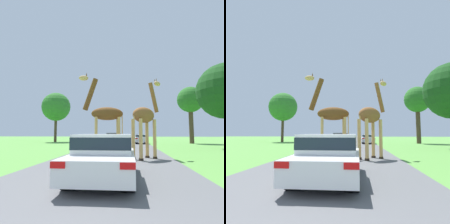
{
  "view_description": "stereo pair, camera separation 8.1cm",
  "coord_description": "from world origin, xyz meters",
  "views": [
    {
      "loc": [
        0.97,
        -0.71,
        1.48
      ],
      "look_at": [
        -0.1,
        10.93,
        2.71
      ],
      "focal_mm": 32.0,
      "sensor_mm": 36.0,
      "label": 1
    },
    {
      "loc": [
        1.05,
        -0.71,
        1.48
      ],
      "look_at": [
        -0.1,
        10.93,
        2.71
      ],
      "focal_mm": 32.0,
      "sensor_mm": 36.0,
      "label": 2
    }
  ],
  "objects": [
    {
      "name": "giraffe_companion",
      "position": [
        1.82,
        11.02,
        2.3
      ],
      "size": [
        2.07,
        2.07,
        4.9
      ],
      "rotation": [
        0.0,
        0.0,
        -0.79
      ],
      "color": "tan",
      "rests_on": "ground"
    },
    {
      "name": "tree_centre_back",
      "position": [
        -11.34,
        31.3,
        5.78
      ],
      "size": [
        4.7,
        4.7,
        8.16
      ],
      "color": "#4C3828",
      "rests_on": "ground"
    },
    {
      "name": "car_queue_left",
      "position": [
        -1.41,
        18.57,
        0.71
      ],
      "size": [
        1.79,
        4.17,
        1.33
      ],
      "color": "maroon",
      "rests_on": "ground"
    },
    {
      "name": "giraffe_near_road",
      "position": [
        -0.53,
        10.9,
        2.55
      ],
      "size": [
        2.68,
        1.03,
        5.04
      ],
      "rotation": [
        0.0,
        0.0,
        1.76
      ],
      "color": "tan",
      "rests_on": "ground"
    },
    {
      "name": "road",
      "position": [
        0.0,
        30.0,
        0.0
      ],
      "size": [
        6.88,
        120.0,
        0.0
      ],
      "color": "#5B5B5E",
      "rests_on": "ground"
    },
    {
      "name": "car_lead_maroon",
      "position": [
        0.12,
        5.77,
        0.75
      ],
      "size": [
        1.92,
        4.1,
        1.44
      ],
      "color": "silver",
      "rests_on": "ground"
    },
    {
      "name": "tree_far_right",
      "position": [
        9.59,
        28.5,
        6.11
      ],
      "size": [
        3.68,
        3.68,
        8.1
      ],
      "color": "#4C3828",
      "rests_on": "ground"
    },
    {
      "name": "car_far_ahead",
      "position": [
        -1.07,
        24.05,
        0.8
      ],
      "size": [
        1.79,
        4.38,
        1.5
      ],
      "color": "gray",
      "rests_on": "ground"
    },
    {
      "name": "car_queue_right",
      "position": [
        2.47,
        27.98,
        0.68
      ],
      "size": [
        1.7,
        4.15,
        1.27
      ],
      "color": "silver",
      "rests_on": "ground"
    }
  ]
}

